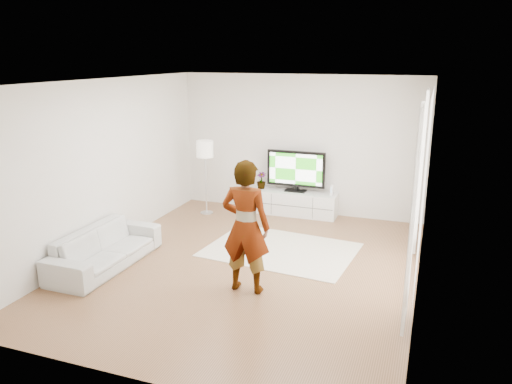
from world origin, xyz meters
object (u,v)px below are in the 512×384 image
(media_console, at_px, (295,203))
(floor_lamp, at_px, (205,152))
(television, at_px, (296,170))
(rug, at_px, (281,250))
(sofa, at_px, (105,248))
(player, at_px, (246,227))

(media_console, height_order, floor_lamp, floor_lamp)
(television, distance_m, rug, 2.22)
(sofa, relative_size, floor_lamp, 1.33)
(floor_lamp, bearing_deg, television, 18.19)
(player, bearing_deg, television, -85.88)
(sofa, bearing_deg, television, -29.71)
(television, height_order, player, player)
(television, distance_m, floor_lamp, 1.86)
(media_console, relative_size, rug, 0.72)
(rug, bearing_deg, media_console, 98.82)
(media_console, distance_m, floor_lamp, 2.09)
(television, xyz_separation_m, rug, (0.31, -1.99, -0.93))
(television, bearing_deg, sofa, -120.24)
(television, distance_m, player, 3.58)
(rug, bearing_deg, player, -90.68)
(media_console, bearing_deg, television, 90.00)
(sofa, height_order, floor_lamp, floor_lamp)
(player, distance_m, floor_lamp, 3.63)
(television, height_order, sofa, television)
(rug, relative_size, player, 1.30)
(floor_lamp, bearing_deg, player, -55.99)
(television, xyz_separation_m, player, (0.29, -3.57, 0.00))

